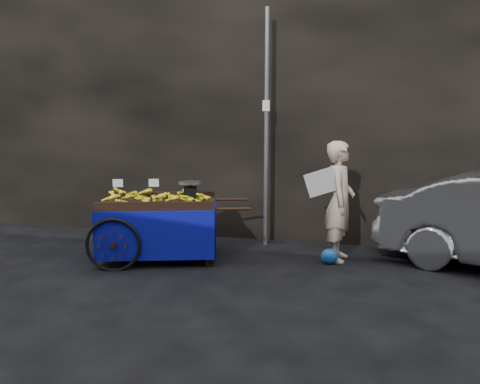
# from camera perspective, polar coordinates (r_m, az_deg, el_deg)

# --- Properties ---
(ground) EXTENTS (80.00, 80.00, 0.00)m
(ground) POSITION_cam_1_polar(r_m,az_deg,el_deg) (7.16, -1.29, -8.75)
(ground) COLOR black
(ground) RESTS_ON ground
(building_wall) EXTENTS (13.50, 2.00, 5.00)m
(building_wall) POSITION_cam_1_polar(r_m,az_deg,el_deg) (9.31, 5.40, 10.77)
(building_wall) COLOR black
(building_wall) RESTS_ON ground
(street_pole) EXTENTS (0.12, 0.10, 4.00)m
(street_pole) POSITION_cam_1_polar(r_m,az_deg,el_deg) (8.04, 3.25, 7.65)
(street_pole) COLOR slate
(street_pole) RESTS_ON ground
(banana_cart) EXTENTS (2.60, 1.72, 1.30)m
(banana_cart) POSITION_cam_1_polar(r_m,az_deg,el_deg) (7.37, -10.28, -1.96)
(banana_cart) COLOR black
(banana_cart) RESTS_ON ground
(vendor) EXTENTS (0.78, 0.70, 1.85)m
(vendor) POSITION_cam_1_polar(r_m,az_deg,el_deg) (7.33, 12.05, -1.10)
(vendor) COLOR #C9B096
(vendor) RESTS_ON ground
(plastic_bag) EXTENTS (0.26, 0.21, 0.23)m
(plastic_bag) POSITION_cam_1_polar(r_m,az_deg,el_deg) (7.25, 10.85, -7.71)
(plastic_bag) COLOR #1756AD
(plastic_bag) RESTS_ON ground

